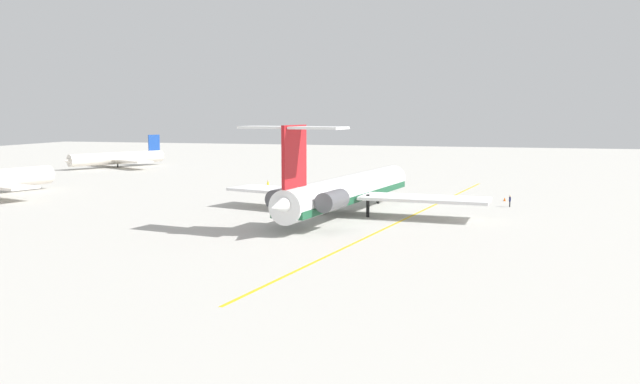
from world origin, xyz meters
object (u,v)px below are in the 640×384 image
object	(u,v)px
ground_crew_near_nose	(510,200)
ground_crew_near_tail	(268,184)
ground_crew_portside	(320,185)
airliner_mid_right	(115,158)
main_jetliner	(346,190)
safety_cone_nose	(505,199)

from	to	relation	value
ground_crew_near_nose	ground_crew_near_tail	world-z (taller)	ground_crew_near_tail
ground_crew_near_tail	ground_crew_portside	bearing A→B (deg)	7.87
airliner_mid_right	ground_crew_portside	xyz separation A→B (m)	(-33.67, -61.13, -1.20)
ground_crew_near_nose	ground_crew_portside	xyz separation A→B (m)	(11.18, 31.10, 0.01)
main_jetliner	ground_crew_near_nose	distance (m)	25.00
airliner_mid_right	ground_crew_near_tail	world-z (taller)	airliner_mid_right
ground_crew_near_nose	airliner_mid_right	bearing A→B (deg)	-49.83
ground_crew_near_nose	ground_crew_portside	bearing A→B (deg)	-43.67
airliner_mid_right	safety_cone_nose	bearing A→B (deg)	95.50
ground_crew_near_nose	ground_crew_portside	size ratio (longest dim) A/B	0.99
main_jetliner	ground_crew_portside	xyz separation A→B (m)	(24.78, 10.23, -2.20)
ground_crew_near_tail	safety_cone_nose	world-z (taller)	ground_crew_near_tail
main_jetliner	ground_crew_portside	world-z (taller)	main_jetliner
main_jetliner	ground_crew_near_nose	bearing A→B (deg)	-47.07
ground_crew_near_nose	ground_crew_portside	distance (m)	33.05
airliner_mid_right	safety_cone_nose	xyz separation A→B (m)	(-38.46, -91.57, -2.00)
ground_crew_near_tail	safety_cone_nose	size ratio (longest dim) A/B	3.22
airliner_mid_right	safety_cone_nose	world-z (taller)	airliner_mid_right
main_jetliner	ground_crew_portside	distance (m)	26.90
main_jetliner	safety_cone_nose	xyz separation A→B (m)	(19.99, -20.22, -3.01)
main_jetliner	safety_cone_nose	bearing A→B (deg)	-35.48
ground_crew_portside	ground_crew_near_tail	bearing A→B (deg)	-60.70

